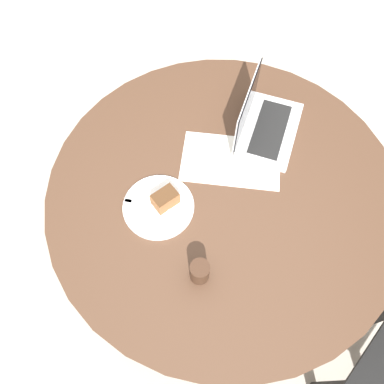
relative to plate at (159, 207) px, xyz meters
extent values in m
plane|color=#B7AD9E|center=(-0.25, -0.06, -0.76)|extent=(12.00, 12.00, 0.00)
cylinder|color=#4C3323|center=(-0.25, -0.06, -0.75)|extent=(0.48, 0.48, 0.02)
cylinder|color=#4C3323|center=(-0.25, -0.06, -0.39)|extent=(0.10, 0.10, 0.70)
cylinder|color=#4C3323|center=(-0.25, -0.06, -0.02)|extent=(1.34, 1.34, 0.03)
cube|color=black|center=(-0.92, 0.38, -0.54)|extent=(0.05, 0.05, 0.45)
cube|color=white|center=(-0.29, -0.18, 0.00)|extent=(0.42, 0.31, 0.00)
cylinder|color=white|center=(0.00, 0.00, 0.00)|extent=(0.26, 0.26, 0.01)
cube|color=brown|center=(-0.03, -0.01, 0.04)|extent=(0.11, 0.10, 0.06)
cube|color=#4D311C|center=(-0.03, -0.01, 0.07)|extent=(0.10, 0.09, 0.00)
cube|color=silver|center=(0.04, -0.01, 0.01)|extent=(0.17, 0.06, 0.00)
cube|color=silver|center=(0.11, -0.03, 0.01)|extent=(0.03, 0.03, 0.00)
cylinder|color=#3D2619|center=(-0.13, 0.26, 0.04)|extent=(0.07, 0.07, 0.10)
cube|color=silver|center=(-0.47, -0.31, 0.00)|extent=(0.33, 0.40, 0.02)
cube|color=black|center=(-0.47, -0.31, 0.01)|extent=(0.23, 0.31, 0.00)
cube|color=silver|center=(-0.36, -0.35, 0.11)|extent=(0.14, 0.32, 0.20)
cube|color=black|center=(-0.37, -0.35, 0.11)|extent=(0.14, 0.30, 0.19)
camera|label=1|loc=(-0.07, 0.60, 1.23)|focal=35.00mm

